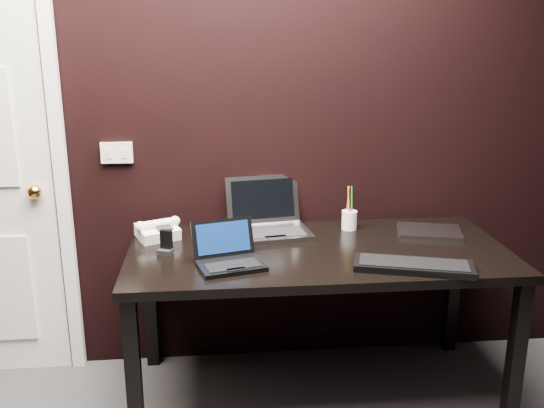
{
  "coord_description": "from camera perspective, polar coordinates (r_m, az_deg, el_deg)",
  "views": [
    {
      "loc": [
        -0.16,
        -1.13,
        1.69
      ],
      "look_at": [
        0.09,
        1.35,
        0.97
      ],
      "focal_mm": 40.0,
      "sensor_mm": 36.0,
      "label": 1
    }
  ],
  "objects": [
    {
      "name": "closed_laptop",
      "position": [
        3.02,
        14.6,
        -2.53
      ],
      "size": [
        0.34,
        0.28,
        0.02
      ],
      "color": "#9E9EA3",
      "rests_on": "desk"
    },
    {
      "name": "ext_keyboard",
      "position": [
        2.57,
        13.17,
        -5.67
      ],
      "size": [
        0.51,
        0.29,
        0.03
      ],
      "color": "black",
      "rests_on": "desk"
    },
    {
      "name": "netbook",
      "position": [
        2.54,
        -4.08,
        -5.02
      ],
      "size": [
        0.32,
        0.3,
        0.17
      ],
      "color": "black",
      "rests_on": "desk"
    },
    {
      "name": "pen_cup",
      "position": [
        3.0,
        7.29,
        -1.43
      ],
      "size": [
        0.1,
        0.1,
        0.22
      ],
      "color": "white",
      "rests_on": "desk"
    },
    {
      "name": "silver_laptop",
      "position": [
        2.92,
        -0.33,
        -1.84
      ],
      "size": [
        0.41,
        0.38,
        0.25
      ],
      "color": "#9F9FA5",
      "rests_on": "desk"
    },
    {
      "name": "desk",
      "position": [
        2.77,
        4.33,
        -5.72
      ],
      "size": [
        1.7,
        0.8,
        0.74
      ],
      "color": "black",
      "rests_on": "ground"
    },
    {
      "name": "desk_phone",
      "position": [
        2.9,
        -10.71,
        -2.47
      ],
      "size": [
        0.23,
        0.22,
        0.11
      ],
      "color": "white",
      "rests_on": "desk"
    },
    {
      "name": "wall_switch",
      "position": [
        3.01,
        -14.4,
        4.7
      ],
      "size": [
        0.15,
        0.02,
        0.1
      ],
      "color": "silver",
      "rests_on": "wall_back"
    },
    {
      "name": "mobile_phone",
      "position": [
        2.7,
        -9.95,
        -3.81
      ],
      "size": [
        0.07,
        0.07,
        0.11
      ],
      "color": "black",
      "rests_on": "desk"
    },
    {
      "name": "wall_back",
      "position": [
        2.96,
        -2.54,
        8.54
      ],
      "size": [
        4.0,
        0.0,
        4.0
      ],
      "primitive_type": "plane",
      "rotation": [
        1.57,
        0.0,
        0.0
      ],
      "color": "black",
      "rests_on": "ground"
    }
  ]
}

